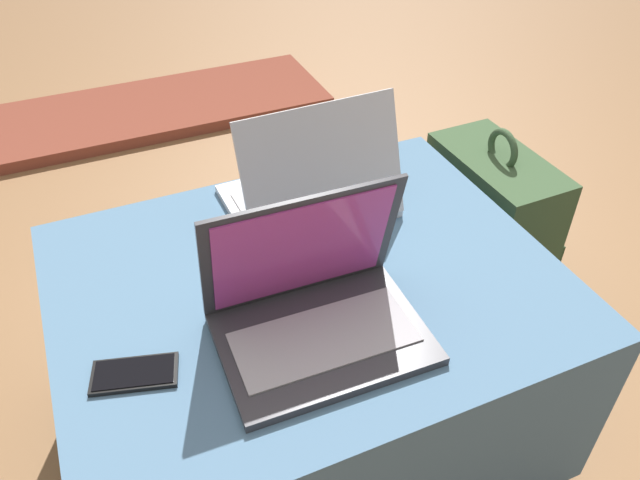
{
  "coord_description": "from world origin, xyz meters",
  "views": [
    {
      "loc": [
        -0.31,
        -0.77,
        1.23
      ],
      "look_at": [
        0.02,
        -0.0,
        0.54
      ],
      "focal_mm": 35.0,
      "sensor_mm": 36.0,
      "label": 1
    }
  ],
  "objects_px": {
    "laptop_far": "(312,190)",
    "cell_phone": "(135,374)",
    "backpack": "(488,236)",
    "laptop_near": "(316,307)"
  },
  "relations": [
    {
      "from": "laptop_near",
      "to": "cell_phone",
      "type": "bearing_deg",
      "value": 177.18
    },
    {
      "from": "laptop_near",
      "to": "laptop_far",
      "type": "bearing_deg",
      "value": 69.53
    },
    {
      "from": "laptop_near",
      "to": "laptop_far",
      "type": "relative_size",
      "value": 1.03
    },
    {
      "from": "laptop_far",
      "to": "backpack",
      "type": "bearing_deg",
      "value": -178.89
    },
    {
      "from": "laptop_near",
      "to": "cell_phone",
      "type": "height_order",
      "value": "laptop_near"
    },
    {
      "from": "cell_phone",
      "to": "laptop_far",
      "type": "bearing_deg",
      "value": -40.41
    },
    {
      "from": "laptop_far",
      "to": "backpack",
      "type": "xyz_separation_m",
      "value": [
        0.5,
        0.02,
        -0.29
      ]
    },
    {
      "from": "laptop_far",
      "to": "laptop_near",
      "type": "bearing_deg",
      "value": 66.8
    },
    {
      "from": "laptop_far",
      "to": "cell_phone",
      "type": "height_order",
      "value": "laptop_far"
    },
    {
      "from": "laptop_far",
      "to": "cell_phone",
      "type": "bearing_deg",
      "value": 32.98
    }
  ]
}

